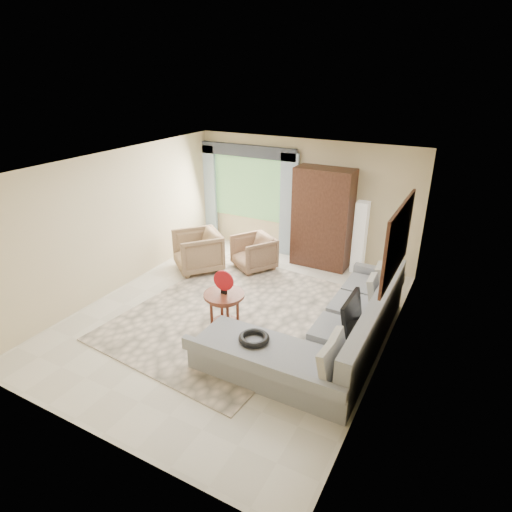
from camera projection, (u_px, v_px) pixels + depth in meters
The scene contains 17 objects.
ground at pixel (234, 316), 7.36m from camera, with size 6.00×6.00×0.00m, color silver.
area_rug at pixel (230, 311), 7.49m from camera, with size 3.00×4.00×0.02m, color beige.
sectional_sofa at pixel (330, 336), 6.33m from camera, with size 2.30×3.46×0.90m.
tv_screen at pixel (352, 313), 6.09m from camera, with size 0.06×0.74×0.48m, color black.
garden_hose at pixel (254, 338), 5.82m from camera, with size 0.43×0.43×0.09m, color black.
coffee_table at pixel (225, 311), 6.87m from camera, with size 0.65×0.65×0.65m.
red_disc at pixel (224, 281), 6.65m from camera, with size 0.34×0.34×0.03m, color #AA1117.
armchair_left at pixel (198, 251), 8.91m from camera, with size 0.89×0.92×0.84m, color #91724F.
armchair_right at pixel (254, 253), 8.99m from camera, with size 0.76×0.78×0.71m, color #987553.
potted_plant at pixel (209, 233), 10.33m from camera, with size 0.47×0.41×0.52m, color #999999.
armoire at pixel (323, 218), 8.89m from camera, with size 1.20×0.55×2.10m, color black.
floor_lamp at pixel (360, 237), 8.71m from camera, with size 0.24×0.24×1.50m, color silver.
window at pixel (249, 188), 9.77m from camera, with size 1.80×0.04×1.40m, color #669E59.
curtain_left at pixel (209, 194), 10.26m from camera, with size 0.40×0.08×2.30m, color #9EB7CC.
curtain_right at pixel (289, 206), 9.35m from camera, with size 0.40×0.08×2.30m, color #9EB7CC.
valance at pixel (247, 151), 9.37m from camera, with size 2.40×0.12×0.26m, color #1E232D.
wall_mirror at pixel (398, 240), 5.87m from camera, with size 0.05×1.70×1.05m.
Camera 1 is at (3.33, -5.38, 3.92)m, focal length 30.00 mm.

